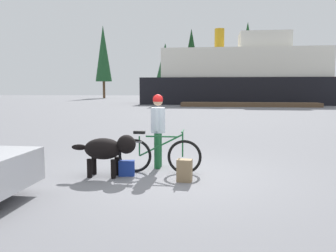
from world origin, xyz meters
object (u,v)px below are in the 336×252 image
person_cyclist (158,124)px  handbag_pannier (127,168)px  dog (108,149)px  ferry_boat (244,78)px  bicycle (159,155)px  backpack (184,170)px

person_cyclist → handbag_pannier: bearing=-122.1°
dog → ferry_boat: bearing=81.0°
bicycle → person_cyclist: bearing=100.7°
bicycle → ferry_boat: ferry_boat is taller
bicycle → dog: 1.07m
bicycle → ferry_boat: bearing=82.5°
handbag_pannier → ferry_boat: ferry_boat is taller
backpack → ferry_boat: size_ratio=0.02×
bicycle → dog: (-0.97, -0.42, 0.18)m
dog → backpack: size_ratio=3.10×
bicycle → backpack: size_ratio=4.11×
person_cyclist → handbag_pannier: size_ratio=5.15×
handbag_pannier → person_cyclist: bearing=57.9°
ferry_boat → bicycle: bearing=-97.5°
person_cyclist → backpack: person_cyclist is taller
person_cyclist → dog: bearing=-133.0°
dog → backpack: bearing=-7.0°
bicycle → person_cyclist: person_cyclist is taller
handbag_pannier → ferry_boat: (5.13, 34.66, 2.84)m
backpack → handbag_pannier: size_ratio=1.35×
bicycle → backpack: bearing=-45.9°
dog → handbag_pannier: 0.55m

